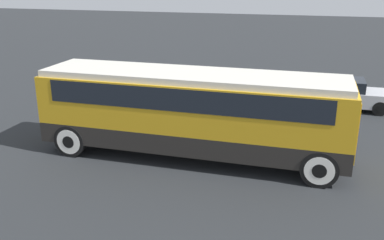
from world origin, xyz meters
The scene contains 4 objects.
ground_plane centered at (0.00, 0.00, 0.00)m, with size 120.00×120.00×0.00m, color #26282B.
tour_bus centered at (0.10, 0.00, 1.87)m, with size 10.66×2.62×3.08m.
parked_car_near centered at (5.43, 7.76, 0.72)m, with size 4.10×1.85×1.46m.
parked_car_mid centered at (-3.76, 8.05, 0.71)m, with size 4.53×1.78×1.44m.
Camera 1 is at (3.92, -13.62, 6.20)m, focal length 40.00 mm.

